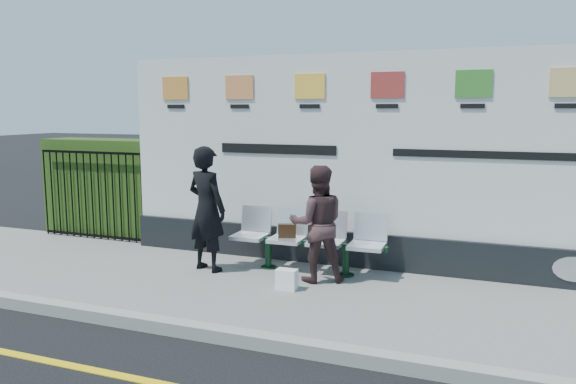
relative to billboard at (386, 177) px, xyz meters
The scene contains 10 objects.
pavement 1.98m from the billboard, 110.32° to the right, with size 14.00×3.00×0.12m, color slate.
kerb 3.19m from the billboard, 99.95° to the right, with size 14.00×0.18×0.14m, color gray.
billboard is the anchor object (origin of this frame).
hedge 5.11m from the billboard, behind, with size 2.35×0.70×1.70m, color #2A4916.
railing 5.10m from the billboard, behind, with size 2.05×0.06×1.54m, color black, non-canonical shape.
bench 1.55m from the billboard, 149.42° to the right, with size 2.15×0.56×0.46m, color silver, non-canonical shape.
woman_left 2.52m from the billboard, 156.68° to the right, with size 0.63×0.42×1.74m, color black.
woman_right 1.27m from the billboard, 127.87° to the right, with size 0.74×0.58×1.52m, color #3D2728.
handbag_brown 1.57m from the billboard, 155.17° to the right, with size 0.24×0.10×0.19m, color black.
carrier_bag_white 2.05m from the billboard, 123.97° to the right, with size 0.26×0.15×0.26m, color white.
Camera 1 is at (2.00, -3.84, 2.35)m, focal length 35.00 mm.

